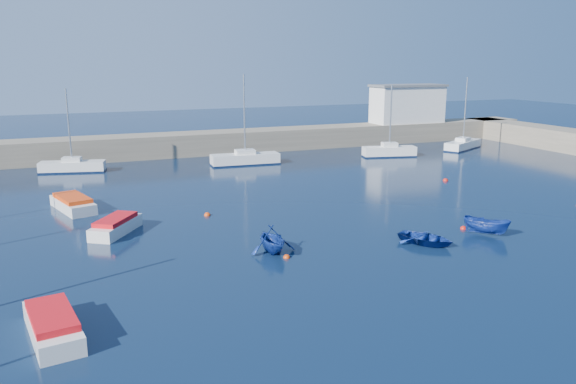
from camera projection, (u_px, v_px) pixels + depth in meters
name	position (u px, v px, depth m)	size (l,w,h in m)	color
ground	(420.00, 297.00, 26.98)	(220.00, 220.00, 0.00)	#0C1C35
back_wall	(197.00, 143.00, 68.13)	(96.00, 4.50, 2.60)	#726957
right_arm	(561.00, 139.00, 71.75)	(4.50, 32.00, 2.60)	#726957
harbor_office	(407.00, 105.00, 78.33)	(10.00, 4.00, 5.00)	silver
sailboat_5	(72.00, 166.00, 57.18)	(6.62, 3.22, 8.43)	silver
sailboat_6	(245.00, 159.00, 61.34)	(7.56, 2.57, 9.73)	silver
sailboat_7	(389.00, 151.00, 66.41)	(6.48, 3.16, 8.37)	silver
sailboat_8	(463.00, 145.00, 72.00)	(7.08, 4.97, 9.10)	silver
motorboat_0	(53.00, 325.00, 23.02)	(2.43, 5.06, 1.09)	silver
motorboat_1	(116.00, 226.00, 36.83)	(3.81, 4.58, 1.10)	silver
motorboat_2	(73.00, 203.00, 42.63)	(3.27, 5.63, 1.10)	silver
dinghy_center	(426.00, 238.00, 34.71)	(2.47, 3.45, 0.72)	navy
dinghy_left	(272.00, 239.00, 33.12)	(2.65, 3.07, 1.62)	navy
dinghy_right	(486.00, 226.00, 36.54)	(1.14, 3.02, 1.17)	navy
buoy_0	(287.00, 258.00, 32.34)	(0.41, 0.41, 0.41)	red
buoy_1	(463.00, 229.00, 37.88)	(0.44, 0.44, 0.44)	red
buoy_3	(207.00, 216.00, 41.18)	(0.49, 0.49, 0.49)	red
buoy_4	(445.00, 181.00, 53.06)	(0.50, 0.50, 0.50)	red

